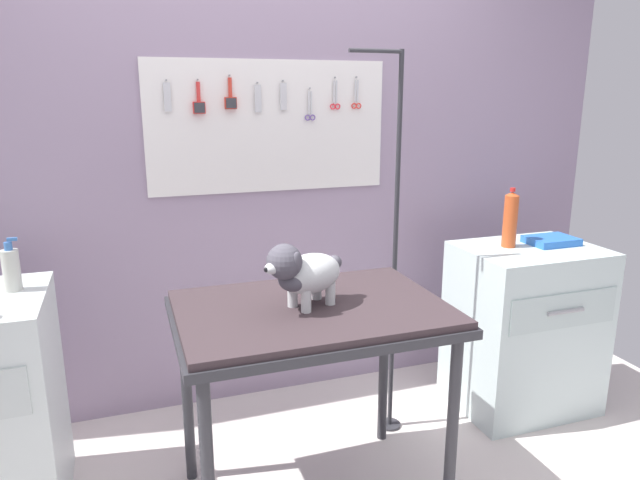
# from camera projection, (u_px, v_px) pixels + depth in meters

# --- Properties ---
(rear_wall_panel) EXTENTS (4.00, 0.11, 2.30)m
(rear_wall_panel) POSITION_uv_depth(u_px,v_px,m) (258.00, 184.00, 2.95)
(rear_wall_panel) COLOR #98839E
(rear_wall_panel) RESTS_ON ground
(grooming_table) EXTENTS (1.02, 0.71, 0.84)m
(grooming_table) POSITION_uv_depth(u_px,v_px,m) (312.00, 326.00, 2.18)
(grooming_table) COLOR #2D2D33
(grooming_table) RESTS_ON ground
(grooming_arm) EXTENTS (0.30, 0.11, 1.79)m
(grooming_arm) POSITION_uv_depth(u_px,v_px,m) (393.00, 265.00, 2.66)
(grooming_arm) COLOR #2D2D33
(grooming_arm) RESTS_ON ground
(dog) EXTENTS (0.35, 0.25, 0.26)m
(dog) POSITION_uv_depth(u_px,v_px,m) (303.00, 272.00, 2.10)
(dog) COLOR silver
(dog) RESTS_ON grooming_table
(cabinet_right) EXTENTS (0.68, 0.54, 0.86)m
(cabinet_right) POSITION_uv_depth(u_px,v_px,m) (524.00, 328.00, 2.99)
(cabinet_right) COLOR silver
(cabinet_right) RESTS_ON ground
(spray_bottle_short) EXTENTS (0.06, 0.06, 0.20)m
(spray_bottle_short) POSITION_uv_depth(u_px,v_px,m) (11.00, 269.00, 2.15)
(spray_bottle_short) COLOR #B7B9B0
(spray_bottle_short) RESTS_ON counter_left
(soda_bottle) EXTENTS (0.07, 0.07, 0.30)m
(soda_bottle) POSITION_uv_depth(u_px,v_px,m) (510.00, 219.00, 2.86)
(soda_bottle) COLOR #BF4C22
(soda_bottle) RESTS_ON cabinet_right
(supply_tray) EXTENTS (0.24, 0.18, 0.04)m
(supply_tray) POSITION_uv_depth(u_px,v_px,m) (551.00, 241.00, 2.94)
(supply_tray) COLOR blue
(supply_tray) RESTS_ON cabinet_right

